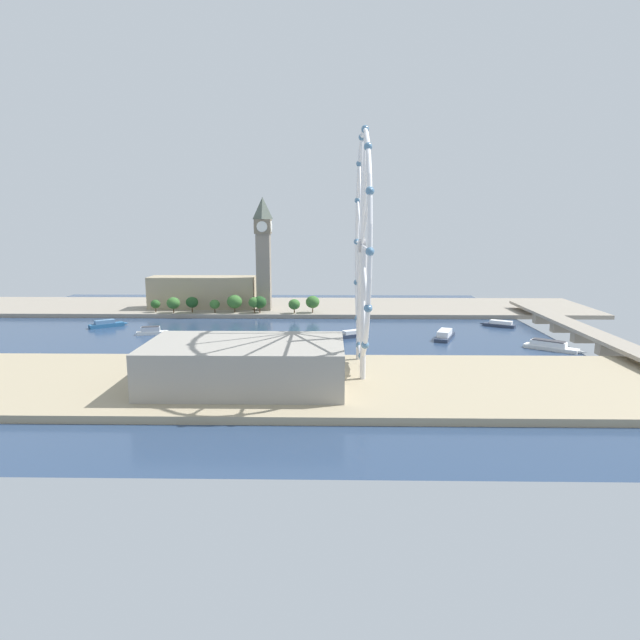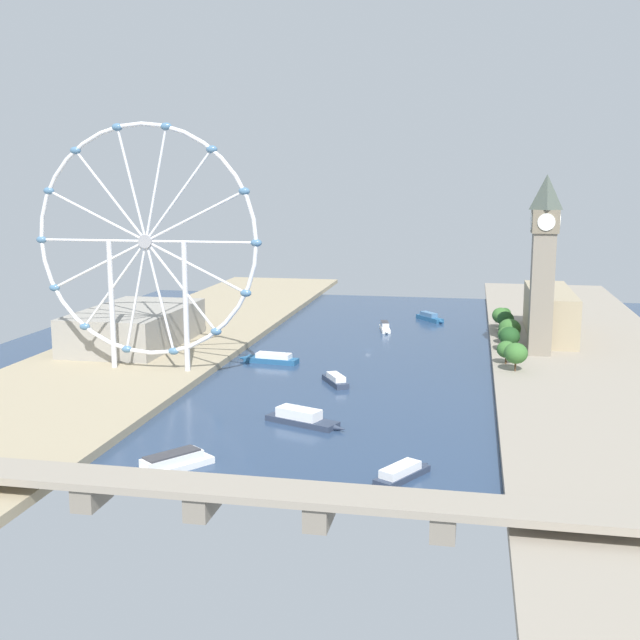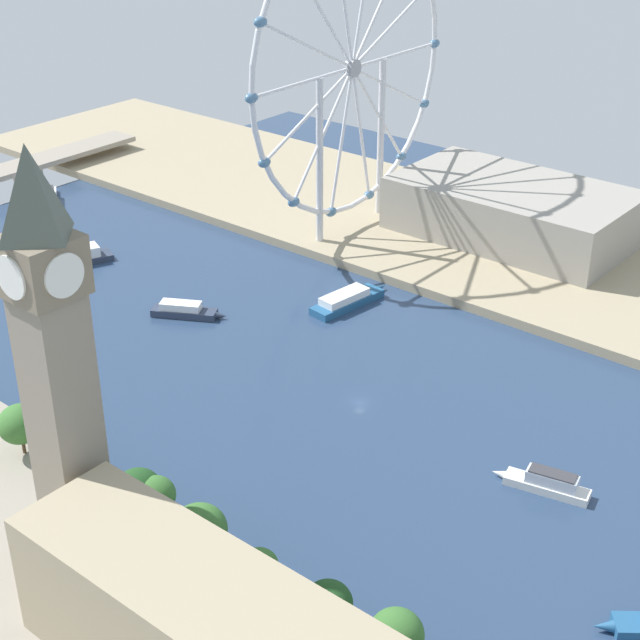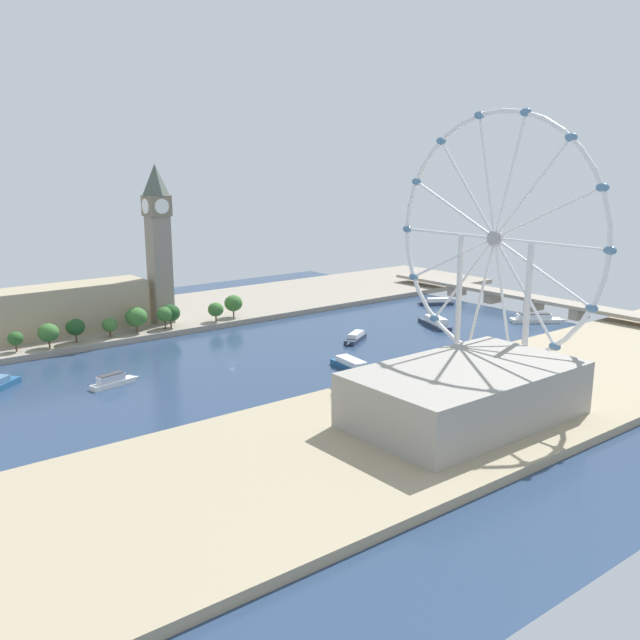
{
  "view_description": "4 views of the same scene",
  "coord_description": "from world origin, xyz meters",
  "px_view_note": "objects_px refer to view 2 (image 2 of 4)",
  "views": [
    {
      "loc": [
        329.06,
        56.35,
        68.85
      ],
      "look_at": [
        0.37,
        50.36,
        9.98
      ],
      "focal_mm": 30.8,
      "sensor_mm": 36.0,
      "label": 1
    },
    {
      "loc": [
        -50.19,
        381.12,
        83.09
      ],
      "look_at": [
        20.74,
        19.65,
        18.15
      ],
      "focal_mm": 43.81,
      "sensor_mm": 36.0,
      "label": 2
    },
    {
      "loc": [
        -168.35,
        -125.65,
        134.34
      ],
      "look_at": [
        10.66,
        22.06,
        12.0
      ],
      "focal_mm": 54.75,
      "sensor_mm": 36.0,
      "label": 3
    },
    {
      "loc": [
        259.28,
        -154.17,
        88.69
      ],
      "look_at": [
        -6.92,
        55.68,
        10.86
      ],
      "focal_mm": 39.15,
      "sensor_mm": 36.0,
      "label": 4
    }
  ],
  "objects_px": {
    "ferris_wheel": "(146,243)",
    "tour_boat_3": "(271,359)",
    "tour_boat_0": "(302,418)",
    "tour_boat_4": "(335,380)",
    "river_bridge": "(260,495)",
    "tour_boat_5": "(169,464)",
    "clock_tower": "(543,262)",
    "tour_boat_6": "(402,473)",
    "riverside_hall": "(135,326)",
    "tour_boat_2": "(385,327)",
    "tour_boat_1": "(430,318)",
    "parliament_block": "(549,313)"
  },
  "relations": [
    {
      "from": "ferris_wheel",
      "to": "tour_boat_3",
      "type": "distance_m",
      "value": 79.54
    },
    {
      "from": "tour_boat_0",
      "to": "tour_boat_3",
      "type": "bearing_deg",
      "value": 132.58
    },
    {
      "from": "tour_boat_3",
      "to": "tour_boat_4",
      "type": "relative_size",
      "value": 1.39
    },
    {
      "from": "tour_boat_3",
      "to": "tour_boat_4",
      "type": "xyz_separation_m",
      "value": [
        -36.28,
        33.02,
        -0.12
      ]
    },
    {
      "from": "river_bridge",
      "to": "tour_boat_3",
      "type": "xyz_separation_m",
      "value": [
        40.88,
        -167.35,
        -4.26
      ]
    },
    {
      "from": "ferris_wheel",
      "to": "tour_boat_5",
      "type": "relative_size",
      "value": 3.62
    },
    {
      "from": "ferris_wheel",
      "to": "clock_tower",
      "type": "bearing_deg",
      "value": -159.21
    },
    {
      "from": "tour_boat_0",
      "to": "tour_boat_4",
      "type": "height_order",
      "value": "tour_boat_0"
    },
    {
      "from": "tour_boat_0",
      "to": "tour_boat_6",
      "type": "distance_m",
      "value": 59.21
    },
    {
      "from": "riverside_hall",
      "to": "tour_boat_2",
      "type": "relative_size",
      "value": 3.55
    },
    {
      "from": "tour_boat_6",
      "to": "clock_tower",
      "type": "bearing_deg",
      "value": 13.03
    },
    {
      "from": "tour_boat_6",
      "to": "tour_boat_4",
      "type": "bearing_deg",
      "value": 50.31
    },
    {
      "from": "tour_boat_1",
      "to": "riverside_hall",
      "type": "bearing_deg",
      "value": -89.04
    },
    {
      "from": "clock_tower",
      "to": "river_bridge",
      "type": "height_order",
      "value": "clock_tower"
    },
    {
      "from": "riverside_hall",
      "to": "tour_boat_5",
      "type": "relative_size",
      "value": 2.73
    },
    {
      "from": "tour_boat_0",
      "to": "tour_boat_2",
      "type": "xyz_separation_m",
      "value": [
        -9.07,
        -179.07,
        -0.09
      ]
    },
    {
      "from": "clock_tower",
      "to": "tour_boat_3",
      "type": "bearing_deg",
      "value": 13.52
    },
    {
      "from": "tour_boat_0",
      "to": "tour_boat_1",
      "type": "xyz_separation_m",
      "value": [
        -32.41,
        -216.86,
        -0.19
      ]
    },
    {
      "from": "tour_boat_0",
      "to": "tour_boat_5",
      "type": "height_order",
      "value": "tour_boat_0"
    },
    {
      "from": "ferris_wheel",
      "to": "tour_boat_5",
      "type": "height_order",
      "value": "ferris_wheel"
    },
    {
      "from": "riverside_hall",
      "to": "tour_boat_0",
      "type": "relative_size",
      "value": 2.57
    },
    {
      "from": "ferris_wheel",
      "to": "tour_boat_0",
      "type": "xyz_separation_m",
      "value": [
        -79.45,
        54.8,
        -55.57
      ]
    },
    {
      "from": "tour_boat_6",
      "to": "riverside_hall",
      "type": "bearing_deg",
      "value": 74.99
    },
    {
      "from": "clock_tower",
      "to": "tour_boat_6",
      "type": "xyz_separation_m",
      "value": [
        49.9,
        163.2,
        -44.93
      ]
    },
    {
      "from": "clock_tower",
      "to": "tour_boat_4",
      "type": "xyz_separation_m",
      "value": [
        87.04,
        62.68,
        -44.88
      ]
    },
    {
      "from": "ferris_wheel",
      "to": "tour_boat_6",
      "type": "distance_m",
      "value": 164.44
    },
    {
      "from": "riverside_hall",
      "to": "river_bridge",
      "type": "xyz_separation_m",
      "value": [
        -114.64,
        181.21,
        -5.91
      ]
    },
    {
      "from": "tour_boat_4",
      "to": "tour_boat_2",
      "type": "bearing_deg",
      "value": -32.75
    },
    {
      "from": "riverside_hall",
      "to": "tour_boat_4",
      "type": "height_order",
      "value": "riverside_hall"
    },
    {
      "from": "tour_boat_3",
      "to": "clock_tower",
      "type": "bearing_deg",
      "value": -159.5
    },
    {
      "from": "tour_boat_1",
      "to": "tour_boat_2",
      "type": "xyz_separation_m",
      "value": [
        23.34,
        37.79,
        0.09
      ]
    },
    {
      "from": "ferris_wheel",
      "to": "tour_boat_2",
      "type": "xyz_separation_m",
      "value": [
        -88.52,
        -124.28,
        -55.66
      ]
    },
    {
      "from": "tour_boat_3",
      "to": "river_bridge",
      "type": "bearing_deg",
      "value": 110.7
    },
    {
      "from": "tour_boat_0",
      "to": "riverside_hall",
      "type": "bearing_deg",
      "value": 157.91
    },
    {
      "from": "riverside_hall",
      "to": "tour_boat_4",
      "type": "bearing_deg",
      "value": 156.93
    },
    {
      "from": "tour_boat_4",
      "to": "tour_boat_5",
      "type": "bearing_deg",
      "value": 134.87
    },
    {
      "from": "ferris_wheel",
      "to": "tour_boat_6",
      "type": "relative_size",
      "value": 4.7
    },
    {
      "from": "tour_boat_1",
      "to": "tour_boat_5",
      "type": "height_order",
      "value": "tour_boat_5"
    },
    {
      "from": "parliament_block",
      "to": "tour_boat_0",
      "type": "distance_m",
      "value": 194.31
    },
    {
      "from": "river_bridge",
      "to": "tour_boat_5",
      "type": "relative_size",
      "value": 6.66
    },
    {
      "from": "river_bridge",
      "to": "tour_boat_4",
      "type": "height_order",
      "value": "river_bridge"
    },
    {
      "from": "river_bridge",
      "to": "tour_boat_0",
      "type": "height_order",
      "value": "river_bridge"
    },
    {
      "from": "clock_tower",
      "to": "tour_boat_3",
      "type": "xyz_separation_m",
      "value": [
        123.32,
        29.66,
        -44.75
      ]
    },
    {
      "from": "tour_boat_1",
      "to": "tour_boat_4",
      "type": "bearing_deg",
      "value": -48.79
    },
    {
      "from": "tour_boat_2",
      "to": "tour_boat_4",
      "type": "distance_m",
      "value": 123.22
    },
    {
      "from": "riverside_hall",
      "to": "tour_boat_5",
      "type": "bearing_deg",
      "value": 117.27
    },
    {
      "from": "parliament_block",
      "to": "tour_boat_3",
      "type": "distance_m",
      "value": 154.1
    },
    {
      "from": "parliament_block",
      "to": "tour_boat_4",
      "type": "distance_m",
      "value": 147.49
    },
    {
      "from": "parliament_block",
      "to": "tour_boat_2",
      "type": "xyz_separation_m",
      "value": [
        88.64,
        -11.62,
        -13.08
      ]
    },
    {
      "from": "tour_boat_6",
      "to": "river_bridge",
      "type": "bearing_deg",
      "value": 166.13
    }
  ]
}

